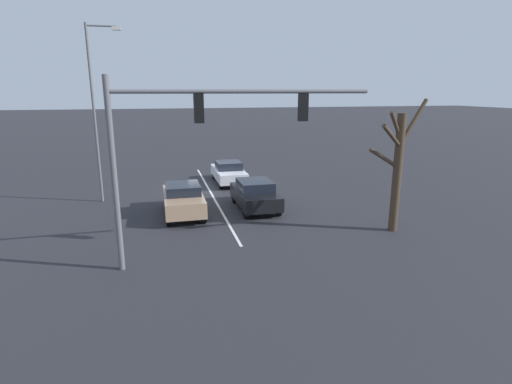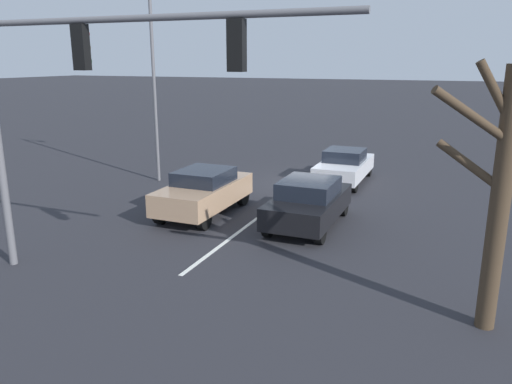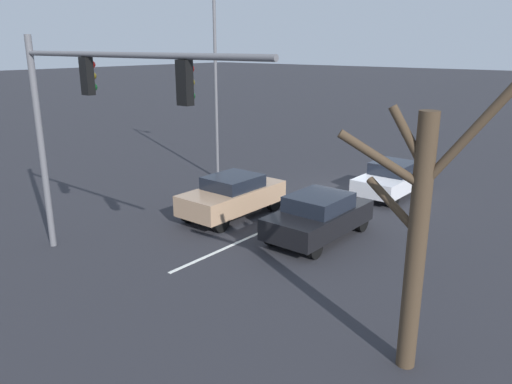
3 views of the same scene
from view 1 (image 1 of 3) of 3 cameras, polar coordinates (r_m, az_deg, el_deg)
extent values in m
plane|color=#28282D|center=(25.59, -6.89, 0.64)|extent=(240.00, 240.00, 0.00)
cube|color=silver|center=(23.54, -6.23, -0.53)|extent=(0.12, 16.25, 0.01)
cube|color=black|center=(20.69, -0.15, -0.63)|extent=(1.88, 4.09, 0.69)
cube|color=black|center=(20.52, -0.13, 0.96)|extent=(1.65, 1.98, 0.50)
cube|color=red|center=(22.69, 0.25, 1.16)|extent=(0.24, 0.06, 0.12)
cube|color=red|center=(22.41, -3.02, 0.97)|extent=(0.24, 0.06, 0.12)
cylinder|color=black|center=(19.62, 3.19, -2.53)|extent=(0.22, 0.64, 0.64)
cylinder|color=black|center=(19.22, -1.43, -2.87)|extent=(0.22, 0.64, 0.64)
cylinder|color=black|center=(22.35, 0.96, -0.41)|extent=(0.22, 0.64, 0.64)
cylinder|color=black|center=(22.00, -3.12, -0.67)|extent=(0.22, 0.64, 0.64)
cube|color=tan|center=(19.98, -10.34, -1.23)|extent=(1.85, 4.20, 0.74)
cube|color=black|center=(19.88, -10.43, 0.47)|extent=(1.63, 1.91, 0.46)
cube|color=red|center=(21.97, -9.06, 0.73)|extent=(0.24, 0.06, 0.12)
cube|color=red|center=(21.90, -12.43, 0.53)|extent=(0.24, 0.06, 0.12)
cylinder|color=black|center=(18.72, -7.54, -3.37)|extent=(0.22, 0.70, 0.70)
cylinder|color=black|center=(18.62, -12.41, -3.68)|extent=(0.22, 0.70, 0.70)
cylinder|color=black|center=(21.58, -8.48, -1.02)|extent=(0.22, 0.70, 0.70)
cylinder|color=black|center=(21.50, -12.69, -1.28)|extent=(0.22, 0.70, 0.70)
cube|color=silver|center=(26.61, -3.93, 2.64)|extent=(1.80, 4.29, 0.64)
cube|color=black|center=(26.45, -3.94, 3.82)|extent=(1.59, 1.71, 0.50)
cube|color=red|center=(28.72, -3.45, 3.84)|extent=(0.24, 0.06, 0.12)
cube|color=red|center=(28.52, -5.95, 3.71)|extent=(0.24, 0.06, 0.12)
cylinder|color=black|center=(25.30, -1.56, 1.32)|extent=(0.22, 0.63, 0.63)
cylinder|color=black|center=(25.02, -5.01, 1.12)|extent=(0.22, 0.63, 0.63)
cylinder|color=black|center=(28.33, -2.96, 2.71)|extent=(0.22, 0.63, 0.63)
cylinder|color=black|center=(28.08, -6.05, 2.54)|extent=(0.22, 0.63, 0.63)
cylinder|color=slate|center=(13.79, -19.60, 1.96)|extent=(0.20, 0.20, 6.48)
cylinder|color=slate|center=(13.79, -1.33, 14.17)|extent=(8.90, 0.14, 0.14)
cube|color=black|center=(14.38, 6.75, 11.91)|extent=(0.32, 0.22, 0.95)
sphere|color=red|center=(14.52, 6.55, 13.06)|extent=(0.20, 0.20, 0.20)
sphere|color=#4C420C|center=(14.53, 6.52, 11.94)|extent=(0.20, 0.20, 0.20)
sphere|color=#0A3814|center=(14.55, 6.49, 10.82)|extent=(0.20, 0.20, 0.20)
cube|color=black|center=(13.53, -8.18, 11.73)|extent=(0.32, 0.22, 0.95)
sphere|color=red|center=(13.68, -8.29, 12.94)|extent=(0.20, 0.20, 0.20)
sphere|color=#4C420C|center=(13.69, -8.25, 11.75)|extent=(0.20, 0.20, 0.20)
sphere|color=#0A3814|center=(13.71, -8.21, 10.56)|extent=(0.20, 0.20, 0.20)
cylinder|color=slate|center=(23.10, -22.07, 9.96)|extent=(0.14, 0.14, 9.31)
cylinder|color=slate|center=(23.19, -21.26, 21.25)|extent=(1.47, 0.09, 0.09)
cube|color=beige|center=(23.12, -19.30, 21.18)|extent=(0.44, 0.24, 0.16)
cylinder|color=#423323|center=(18.05, 19.51, 2.47)|extent=(0.37, 0.37, 5.10)
cylinder|color=#423323|center=(17.12, 18.86, 7.55)|extent=(1.46, 0.98, 1.07)
cylinder|color=#423323|center=(17.74, 17.81, 4.61)|extent=(1.31, 0.48, 0.90)
cylinder|color=#423323|center=(17.53, 19.36, 8.97)|extent=(0.80, 0.37, 1.15)
cylinder|color=#423323|center=(18.24, 21.52, 9.24)|extent=(1.45, 0.48, 1.95)
camera|label=2|loc=(10.26, 48.78, 4.81)|focal=35.00mm
camera|label=3|loc=(14.42, 51.94, 9.75)|focal=35.00mm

